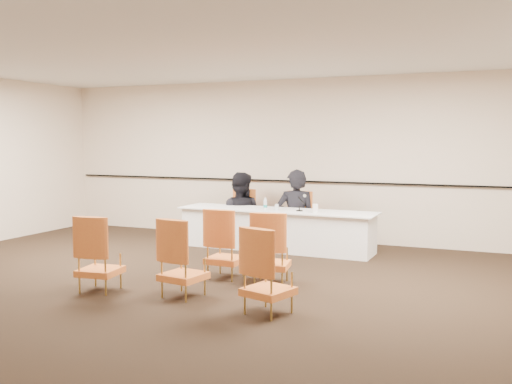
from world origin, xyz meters
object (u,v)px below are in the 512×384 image
Objects in this scene: aud_chair_front_right at (271,248)px; aud_chair_back_left at (100,253)px; aud_chair_front_mid at (226,243)px; aud_chair_back_mid at (183,257)px; panel_table at (276,230)px; coffee_cup at (315,208)px; aud_chair_back_right at (268,270)px; water_bottle at (265,204)px; panelist_main_chair at (296,219)px; panelist_second at (240,221)px; drinking_glass at (277,207)px; panelist_second_chair at (240,215)px; microphone at (299,203)px; panelist_main at (296,223)px.

aud_chair_back_left is at bearing -157.40° from aud_chair_front_right.
aud_chair_front_mid is 1.00× the size of aud_chair_back_mid.
aud_chair_front_right is at bearing 25.53° from aud_chair_back_left.
aud_chair_back_mid is at bearing -87.95° from panel_table.
coffee_cup is 3.33m from aud_chair_back_right.
panelist_main_chair is at bearing 59.28° from water_bottle.
panel_table is 0.48m from water_bottle.
panelist_second reaches higher than aud_chair_front_mid.
aud_chair_back_left is at bearing -107.67° from drinking_glass.
panelist_second reaches higher than water_bottle.
aud_chair_front_right is (1.71, -2.75, 0.10)m from panelist_second.
panelist_main_chair and aud_chair_front_mid have the same top height.
panelist_second_chair is 1.00× the size of aud_chair_back_left.
drinking_glass is at bearing -168.56° from microphone.
aud_chair_front_right is (1.71, -2.75, 0.00)m from panelist_second_chair.
aud_chair_back_right is at bearing -8.69° from aud_chair_back_left.
panel_table is at bearing 93.06° from aud_chair_front_mid.
panelist_main_chair is at bearing 96.98° from aud_chair_back_mid.
panelist_second reaches higher than aud_chair_back_mid.
panelist_main_chair is at bearing 65.55° from aud_chair_back_left.
aud_chair_back_left is at bearing -165.02° from aud_chair_back_right.
panelist_main is at bearing 96.98° from aud_chair_back_mid.
panelist_second_chair is at bearing 111.79° from aud_chair_front_right.
panel_table is 3.62× the size of panelist_second_chair.
panelist_second_chair is 3.87m from aud_chair_back_mid.
drinking_glass is at bearing 171.32° from coffee_cup.
panelist_main is 2.00× the size of aud_chair_front_right.
coffee_cup is at bearing 72.57° from aud_chair_front_mid.
aud_chair_back_left is 1.00× the size of aud_chair_back_right.
panelist_main is 1.11m from panelist_second.
aud_chair_front_mid is at bearing -82.70° from water_bottle.
panelist_second_chair is 1.56m from microphone.
panelist_main is 4.09m from aud_chair_back_right.
aud_chair_front_right is at bearing 85.18° from panelist_main.
panelist_second_chair is 4.65× the size of water_bottle.
microphone reaches higher than water_bottle.
panelist_main is 0.79m from water_bottle.
coffee_cup reaches higher than drinking_glass.
panelist_main reaches higher than aud_chair_front_mid.
panelist_main_chair is at bearing 0.00° from panelist_second_chair.
aud_chair_back_mid reaches higher than drinking_glass.
coffee_cup is 2.08m from aud_chair_front_right.
drinking_glass is (-0.42, 0.04, -0.09)m from microphone.
panelist_second_chair is (0.00, 0.00, 0.10)m from panelist_second.
drinking_glass is 0.70× the size of coffee_cup.
aud_chair_back_right is (1.18, -0.23, 0.00)m from aud_chair_back_mid.
water_bottle is at bearing 97.84° from aud_chair_front_mid.
panelist_main_chair is 1.00× the size of aud_chair_front_right.
aud_chair_back_left is at bearing -90.26° from panelist_second_chair.
aud_chair_front_right is at bearing -69.38° from panel_table.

